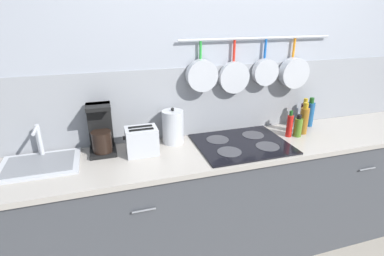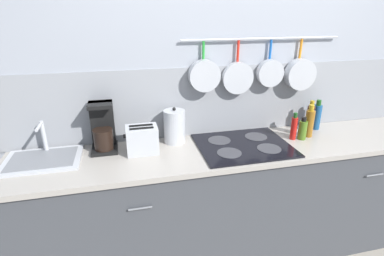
{
  "view_description": "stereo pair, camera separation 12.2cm",
  "coord_description": "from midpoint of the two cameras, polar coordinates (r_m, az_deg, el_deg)",
  "views": [
    {
      "loc": [
        -0.98,
        -1.73,
        1.83
      ],
      "look_at": [
        -0.44,
        0.0,
        1.11
      ],
      "focal_mm": 28.0,
      "sensor_mm": 36.0,
      "label": 1
    },
    {
      "loc": [
        -0.86,
        -1.77,
        1.83
      ],
      "look_at": [
        -0.44,
        0.0,
        1.11
      ],
      "focal_mm": 28.0,
      "sensor_mm": 36.0,
      "label": 2
    }
  ],
  "objects": [
    {
      "name": "ground_plane",
      "position": [
        2.69,
        11.32,
        -21.62
      ],
      "size": [
        12.0,
        12.0,
        0.0
      ],
      "primitive_type": "plane",
      "color": "#9E9384"
    },
    {
      "name": "wall_back",
      "position": [
        2.33,
        10.42,
        7.72
      ],
      "size": [
        7.2,
        0.16,
        2.6
      ],
      "color": "#999EA8",
      "rests_on": "ground_plane"
    },
    {
      "name": "cabinet_base",
      "position": [
        2.41,
        12.12,
        -13.77
      ],
      "size": [
        3.29,
        0.54,
        0.9
      ],
      "color": "#3F4247",
      "rests_on": "ground_plane"
    },
    {
      "name": "countertop",
      "position": [
        2.18,
        13.08,
        -3.67
      ],
      "size": [
        3.33,
        0.56,
        0.03
      ],
      "color": "#A59E93",
      "rests_on": "cabinet_base"
    },
    {
      "name": "sink_basin",
      "position": [
        2.1,
        -25.08,
        -5.21
      ],
      "size": [
        0.46,
        0.35,
        0.22
      ],
      "color": "#B7BABF",
      "rests_on": "countertop"
    },
    {
      "name": "coffee_maker",
      "position": [
        2.08,
        -14.99,
        -0.47
      ],
      "size": [
        0.17,
        0.19,
        0.33
      ],
      "color": "black",
      "rests_on": "countertop"
    },
    {
      "name": "toaster",
      "position": [
        2.0,
        -7.77,
        -2.23
      ],
      "size": [
        0.22,
        0.15,
        0.18
      ],
      "color": "#B7BABF",
      "rests_on": "countertop"
    },
    {
      "name": "kettle",
      "position": [
        2.13,
        -1.71,
        0.29
      ],
      "size": [
        0.15,
        0.15,
        0.26
      ],
      "color": "#B7BABF",
      "rests_on": "countertop"
    },
    {
      "name": "cooktop",
      "position": [
        2.14,
        11.37,
        -3.25
      ],
      "size": [
        0.64,
        0.52,
        0.01
      ],
      "color": "black",
      "rests_on": "countertop"
    },
    {
      "name": "bottle_olive_oil",
      "position": [
        2.33,
        20.26,
        0.04
      ],
      "size": [
        0.04,
        0.04,
        0.2
      ],
      "color": "red",
      "rests_on": "countertop"
    },
    {
      "name": "bottle_vinegar",
      "position": [
        2.36,
        21.72,
        -0.28
      ],
      "size": [
        0.06,
        0.06,
        0.17
      ],
      "color": "#4C721E",
      "rests_on": "countertop"
    },
    {
      "name": "bottle_dish_soap",
      "position": [
        2.42,
        22.8,
        0.93
      ],
      "size": [
        0.07,
        0.07,
        0.25
      ],
      "color": "#8C5919",
      "rests_on": "countertop"
    },
    {
      "name": "bottle_cooking_wine",
      "position": [
        2.54,
        22.86,
        1.83
      ],
      "size": [
        0.06,
        0.06,
        0.24
      ],
      "color": "#33140F",
      "rests_on": "countertop"
    },
    {
      "name": "bottle_sesame_oil",
      "position": [
        2.6,
        23.91,
        2.05
      ],
      "size": [
        0.07,
        0.07,
        0.24
      ],
      "color": "navy",
      "rests_on": "countertop"
    }
  ]
}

